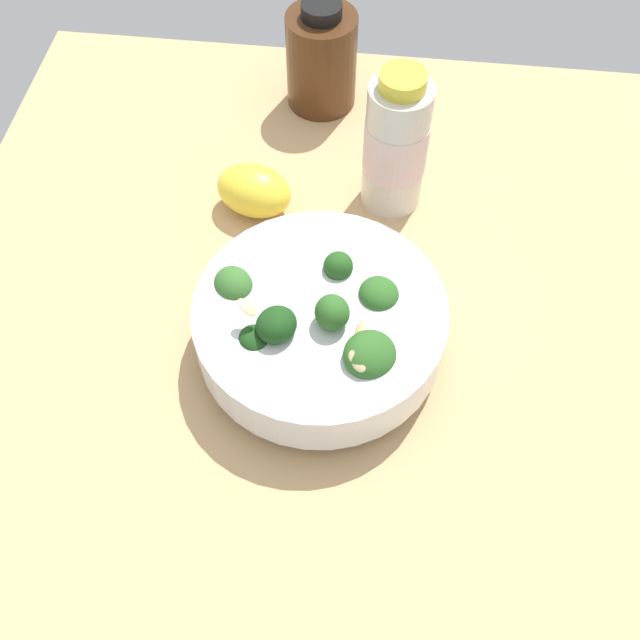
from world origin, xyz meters
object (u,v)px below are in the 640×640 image
bowl_of_broccoli (320,323)px  bottle_short (321,59)px  bottle_tall (396,144)px  lemon_wedge (254,190)px

bowl_of_broccoli → bottle_short: 31.06cm
bowl_of_broccoli → bottle_tall: 18.50cm
lemon_wedge → bottle_short: (4.40, 16.06, 2.81)cm
bowl_of_broccoli → lemon_wedge: 16.79cm
bottle_tall → bottle_short: 15.61cm
lemon_wedge → bottle_tall: (12.57, 2.85, 4.39)cm
lemon_wedge → bottle_tall: bottle_tall is taller
bottle_tall → bowl_of_broccoli: bearing=-105.0°
bowl_of_broccoli → bottle_tall: bearing=75.0°
bottle_tall → bottle_short: size_ratio=1.26×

